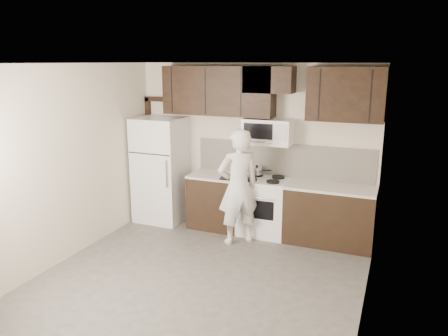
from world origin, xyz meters
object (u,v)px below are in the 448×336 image
Objects in this scene: refrigerator at (161,170)px; person at (238,187)px; stove at (264,206)px; microwave at (268,132)px.

person is (1.59, -0.45, -0.01)m from refrigerator.
refrigerator is at bearing -178.49° from stove.
refrigerator is 1.02× the size of person.
stove is at bearing -159.22° from person.
microwave is 1.02m from person.
microwave reaches higher than refrigerator.
person is at bearing -112.67° from microwave.
microwave is 0.43× the size of person.
refrigerator reaches higher than stove.
stove is 0.71m from person.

